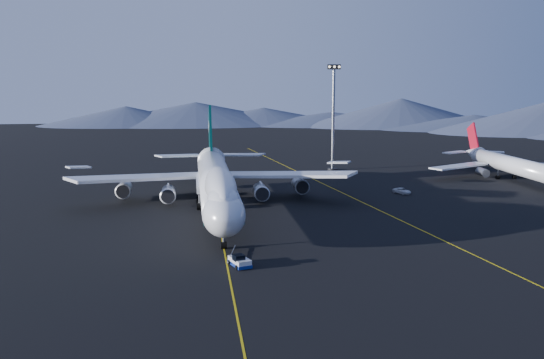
{
  "coord_description": "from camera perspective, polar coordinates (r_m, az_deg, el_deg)",
  "views": [
    {
      "loc": [
        -4.43,
        -115.88,
        25.49
      ],
      "look_at": [
        11.0,
        0.56,
        6.0
      ],
      "focal_mm": 40.0,
      "sensor_mm": 36.0,
      "label": 1
    }
  ],
  "objects": [
    {
      "name": "service_van",
      "position": [
        139.64,
        12.14,
        -1.05
      ],
      "size": [
        3.75,
        4.98,
        1.26
      ],
      "primitive_type": "imported",
      "rotation": [
        0.0,
        0.0,
        0.42
      ],
      "color": "silver",
      "rests_on": "ground"
    },
    {
      "name": "floodlight_mast",
      "position": [
        171.62,
        5.78,
        5.86
      ],
      "size": [
        3.65,
        2.74,
        29.55
      ],
      "rotation": [
        0.0,
        0.0,
        -0.4
      ],
      "color": "black",
      "rests_on": "ground"
    },
    {
      "name": "boeing_747",
      "position": [
        117.66,
        -5.28,
        -0.25
      ],
      "size": [
        59.62,
        72.43,
        19.37
      ],
      "color": "silver",
      "rests_on": "ground"
    },
    {
      "name": "taxiway_line_main",
      "position": [
        118.73,
        -5.24,
        -3.01
      ],
      "size": [
        0.25,
        220.0,
        0.01
      ],
      "primitive_type": "cube",
      "color": "gold",
      "rests_on": "ground"
    },
    {
      "name": "pushback_tug",
      "position": [
        84.4,
        -3.05,
        -7.77
      ],
      "size": [
        3.3,
        4.52,
        1.77
      ],
      "rotation": [
        0.0,
        0.0,
        0.33
      ],
      "color": "silver",
      "rests_on": "ground"
    },
    {
      "name": "taxiway_line_side",
      "position": [
        132.97,
        7.61,
        -1.71
      ],
      "size": [
        28.08,
        198.09,
        0.01
      ],
      "primitive_type": "cube",
      "rotation": [
        0.0,
        0.0,
        0.14
      ],
      "color": "gold",
      "rests_on": "ground"
    },
    {
      "name": "second_jet",
      "position": [
        166.67,
        21.3,
        1.38
      ],
      "size": [
        41.4,
        46.78,
        13.31
      ],
      "rotation": [
        0.0,
        0.0,
        0.04
      ],
      "color": "silver",
      "rests_on": "ground"
    },
    {
      "name": "ground",
      "position": [
        118.73,
        -5.24,
        -3.02
      ],
      "size": [
        500.0,
        500.0,
        0.0
      ],
      "primitive_type": "plane",
      "color": "black",
      "rests_on": "ground"
    }
  ]
}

